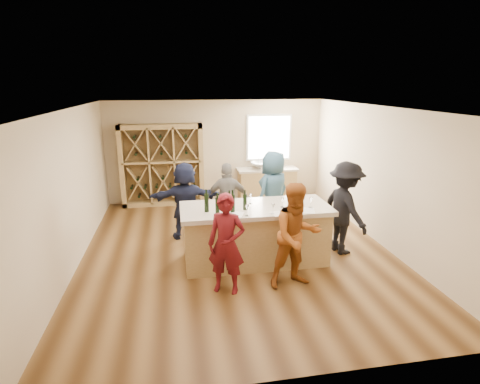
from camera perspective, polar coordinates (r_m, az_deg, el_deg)
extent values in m
cube|color=brown|center=(7.67, -0.49, -9.09)|extent=(6.00, 7.00, 0.10)
cube|color=white|center=(6.94, -0.54, 13.08)|extent=(6.00, 7.00, 0.10)
cube|color=beige|center=(10.61, -3.66, 6.29)|extent=(6.00, 0.10, 2.80)
cube|color=beige|center=(3.94, 8.12, -11.77)|extent=(6.00, 0.10, 2.80)
cube|color=beige|center=(7.34, -24.71, 0.26)|extent=(0.10, 7.00, 2.80)
cube|color=beige|center=(8.22, 20.97, 2.28)|extent=(0.10, 7.00, 2.80)
cube|color=white|center=(10.74, 4.42, 8.29)|extent=(1.30, 0.06, 1.30)
cube|color=white|center=(10.71, 4.46, 8.26)|extent=(1.18, 0.01, 1.18)
cube|color=#A98951|center=(10.34, -11.76, 4.02)|extent=(2.20, 0.45, 2.20)
cube|color=#A98951|center=(10.73, 4.10, 1.08)|extent=(1.60, 0.58, 0.86)
cube|color=#BFB29D|center=(10.62, 4.15, 3.47)|extent=(1.70, 0.62, 0.06)
imported|color=silver|center=(10.54, 3.10, 4.09)|extent=(0.54, 0.54, 0.19)
cylinder|color=silver|center=(10.70, 2.89, 4.59)|extent=(0.02, 0.02, 0.30)
cube|color=#A98951|center=(7.01, 2.33, -6.71)|extent=(2.60, 1.00, 1.00)
cube|color=#BFB29D|center=(6.82, 2.39, -2.53)|extent=(2.72, 1.12, 0.08)
cylinder|color=black|center=(6.51, -5.12, -1.66)|extent=(0.09, 0.09, 0.32)
cylinder|color=black|center=(6.37, -3.46, -2.16)|extent=(0.10, 0.10, 0.29)
cylinder|color=black|center=(6.60, -1.63, -1.57)|extent=(0.08, 0.08, 0.27)
cylinder|color=black|center=(6.47, -1.13, -1.73)|extent=(0.08, 0.08, 0.32)
cylinder|color=black|center=(6.60, 0.76, -1.54)|extent=(0.09, 0.09, 0.28)
cone|color=white|center=(6.30, 1.07, -2.81)|extent=(0.09, 0.09, 0.20)
cone|color=white|center=(6.41, 5.03, -2.61)|extent=(0.09, 0.09, 0.18)
cone|color=white|center=(6.56, 9.39, -2.31)|extent=(0.07, 0.07, 0.19)
cone|color=white|center=(6.78, 6.48, -1.62)|extent=(0.07, 0.07, 0.17)
cone|color=white|center=(6.84, 10.71, -1.63)|extent=(0.09, 0.09, 0.17)
cube|color=white|center=(6.41, -0.45, -3.40)|extent=(0.30, 0.34, 0.00)
cube|color=white|center=(6.47, 5.68, -3.29)|extent=(0.24, 0.29, 0.00)
cube|color=white|center=(6.70, 10.28, -2.78)|extent=(0.32, 0.37, 0.00)
imported|color=#590F14|center=(5.91, -2.08, -7.95)|extent=(0.71, 0.62, 1.63)
imported|color=#994C19|center=(6.12, 8.63, -6.63)|extent=(0.91, 0.59, 1.75)
imported|color=black|center=(7.52, 15.69, -2.38)|extent=(0.78, 1.26, 1.82)
imported|color=slate|center=(8.06, -1.88, -1.25)|extent=(1.01, 0.61, 1.62)
imported|color=#335972|center=(8.27, 5.07, -0.06)|extent=(1.07, 0.99, 1.84)
imported|color=#191E38|center=(8.04, -8.31, -1.28)|extent=(1.57, 0.62, 1.67)
cone|color=white|center=(6.96, 1.65, -1.02)|extent=(0.07, 0.07, 0.18)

